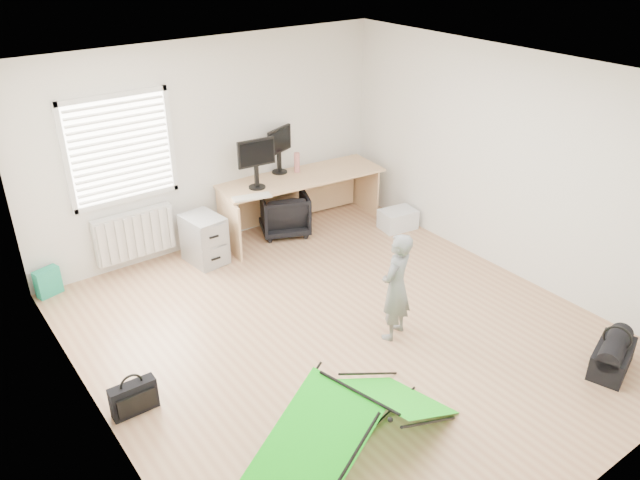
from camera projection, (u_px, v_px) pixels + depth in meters
ground at (342, 332)px, 6.69m from camera, size 5.50×5.50×0.00m
back_wall at (212, 145)px, 8.03m from camera, size 5.00×0.02×2.70m
window at (120, 149)px, 7.28m from camera, size 1.20×0.06×1.20m
radiator at (135, 234)px, 7.76m from camera, size 1.00×0.12×0.60m
desk at (301, 203)px, 8.75m from camera, size 2.40×0.98×0.80m
filing_cabinet at (204, 239)px, 7.94m from camera, size 0.47×0.59×0.63m
monitor_left at (256, 170)px, 8.09m from camera, size 0.52×0.16×0.49m
monitor_right at (279, 156)px, 8.58m from camera, size 0.50×0.28×0.47m
keyboard at (252, 197)px, 7.90m from camera, size 0.51×0.28×0.02m
thermos at (297, 162)px, 8.65m from camera, size 0.10×0.10×0.28m
office_chair at (284, 213)px, 8.68m from camera, size 0.86×0.87×0.61m
person at (396, 287)px, 6.38m from camera, size 0.51×0.42×1.20m
kite at (358, 419)px, 5.14m from camera, size 1.96×1.21×0.56m
storage_crate at (398, 219)px, 8.87m from camera, size 0.54×0.41×0.28m
tote_bag at (48, 282)px, 7.28m from camera, size 0.31×0.20×0.34m
laptop_bag at (134, 398)px, 5.55m from camera, size 0.42×0.13×0.31m
duffel_bag at (612, 358)px, 6.08m from camera, size 0.67×0.49×0.27m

